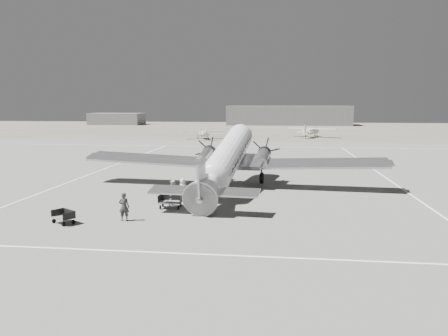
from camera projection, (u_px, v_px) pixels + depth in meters
ground at (261, 196)px, 34.66m from camera, size 260.00×260.00×0.00m
taxi_line_near at (250, 256)px, 20.91m from camera, size 60.00×0.15×0.01m
taxi_line_right at (418, 200)px, 33.23m from camera, size 0.15×80.00×0.01m
taxi_line_left at (96, 172)px, 46.63m from camera, size 0.15×60.00×0.01m
taxi_line_horizon at (270, 147)px, 73.95m from camera, size 90.00×0.15×0.01m
grass_infield at (273, 129)px, 127.96m from camera, size 260.00×90.00×0.01m
hangar_main at (288, 115)px, 151.44m from camera, size 42.00×14.00×6.60m
shed_secondary at (117, 119)px, 153.87m from camera, size 18.00×10.00×4.00m
dc3_airliner at (227, 160)px, 36.52m from camera, size 28.52×20.87×5.17m
light_plane_left at (203, 134)px, 90.60m from camera, size 11.07×9.93×1.92m
light_plane_right at (311, 132)px, 95.12m from camera, size 13.49×12.37×2.27m
baggage_cart_near at (170, 202)px, 30.50m from camera, size 1.69×1.20×0.95m
baggage_cart_far at (63, 217)px, 26.59m from camera, size 1.77×1.65×0.82m
ground_crew at (124, 207)px, 27.16m from camera, size 0.68×0.47×1.79m
ramp_agent at (173, 193)px, 31.11m from camera, size 0.89×1.04×1.88m
passenger at (183, 189)px, 33.32m from camera, size 0.73×0.92×1.63m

